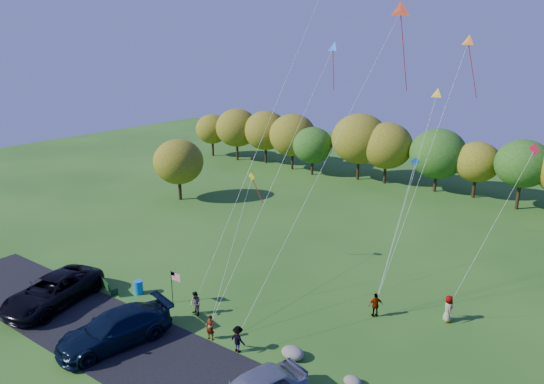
{
  "coord_description": "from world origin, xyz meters",
  "views": [
    {
      "loc": [
        17.13,
        -19.09,
        16.39
      ],
      "look_at": [
        -0.65,
        6.0,
        7.37
      ],
      "focal_mm": 32.0,
      "sensor_mm": 36.0,
      "label": 1
    }
  ],
  "objects_px": {
    "flyer_c": "(238,339)",
    "park_bench": "(105,285)",
    "flyer_d": "(376,305)",
    "flyer_e": "(448,309)",
    "trash_barrel": "(138,287)",
    "flyer_a": "(210,328)",
    "minivan_navy": "(115,329)",
    "flyer_b": "(195,304)",
    "minivan_dark": "(52,291)"
  },
  "relations": [
    {
      "from": "minivan_dark",
      "to": "flyer_e",
      "type": "relative_size",
      "value": 3.96
    },
    {
      "from": "minivan_dark",
      "to": "park_bench",
      "type": "relative_size",
      "value": 3.62
    },
    {
      "from": "flyer_b",
      "to": "trash_barrel",
      "type": "distance_m",
      "value": 5.29
    },
    {
      "from": "park_bench",
      "to": "flyer_e",
      "type": "bearing_deg",
      "value": 43.26
    },
    {
      "from": "park_bench",
      "to": "flyer_a",
      "type": "bearing_deg",
      "value": 17.34
    },
    {
      "from": "minivan_navy",
      "to": "flyer_c",
      "type": "relative_size",
      "value": 4.17
    },
    {
      "from": "flyer_c",
      "to": "flyer_e",
      "type": "bearing_deg",
      "value": -127.53
    },
    {
      "from": "trash_barrel",
      "to": "flyer_a",
      "type": "bearing_deg",
      "value": -8.98
    },
    {
      "from": "minivan_dark",
      "to": "trash_barrel",
      "type": "height_order",
      "value": "minivan_dark"
    },
    {
      "from": "minivan_dark",
      "to": "park_bench",
      "type": "xyz_separation_m",
      "value": [
        1.39,
        3.05,
        -0.44
      ]
    },
    {
      "from": "flyer_b",
      "to": "flyer_d",
      "type": "height_order",
      "value": "same"
    },
    {
      "from": "flyer_c",
      "to": "park_bench",
      "type": "height_order",
      "value": "flyer_c"
    },
    {
      "from": "flyer_b",
      "to": "flyer_d",
      "type": "distance_m",
      "value": 11.51
    },
    {
      "from": "flyer_a",
      "to": "park_bench",
      "type": "distance_m",
      "value": 9.9
    },
    {
      "from": "park_bench",
      "to": "trash_barrel",
      "type": "distance_m",
      "value": 2.36
    },
    {
      "from": "minivan_navy",
      "to": "trash_barrel",
      "type": "xyz_separation_m",
      "value": [
        -3.78,
        4.8,
        -0.53
      ]
    },
    {
      "from": "flyer_a",
      "to": "flyer_b",
      "type": "relative_size",
      "value": 0.95
    },
    {
      "from": "minivan_navy",
      "to": "trash_barrel",
      "type": "height_order",
      "value": "minivan_navy"
    },
    {
      "from": "flyer_d",
      "to": "flyer_e",
      "type": "height_order",
      "value": "flyer_e"
    },
    {
      "from": "minivan_dark",
      "to": "flyer_c",
      "type": "xyz_separation_m",
      "value": [
        13.37,
        3.06,
        -0.24
      ]
    },
    {
      "from": "flyer_a",
      "to": "park_bench",
      "type": "xyz_separation_m",
      "value": [
        -9.9,
        -0.01,
        -0.18
      ]
    },
    {
      "from": "minivan_navy",
      "to": "flyer_d",
      "type": "height_order",
      "value": "minivan_navy"
    },
    {
      "from": "flyer_b",
      "to": "trash_barrel",
      "type": "xyz_separation_m",
      "value": [
        -5.27,
        -0.24,
        -0.32
      ]
    },
    {
      "from": "flyer_c",
      "to": "flyer_d",
      "type": "relative_size",
      "value": 0.98
    },
    {
      "from": "flyer_d",
      "to": "flyer_a",
      "type": "bearing_deg",
      "value": 6.23
    },
    {
      "from": "flyer_c",
      "to": "park_bench",
      "type": "relative_size",
      "value": 0.82
    },
    {
      "from": "flyer_e",
      "to": "minivan_navy",
      "type": "bearing_deg",
      "value": 100.62
    },
    {
      "from": "flyer_a",
      "to": "park_bench",
      "type": "height_order",
      "value": "flyer_a"
    },
    {
      "from": "minivan_navy",
      "to": "park_bench",
      "type": "distance_m",
      "value": 6.78
    },
    {
      "from": "flyer_e",
      "to": "trash_barrel",
      "type": "height_order",
      "value": "flyer_e"
    },
    {
      "from": "flyer_e",
      "to": "trash_barrel",
      "type": "xyz_separation_m",
      "value": [
        -18.7,
        -8.83,
        -0.4
      ]
    },
    {
      "from": "trash_barrel",
      "to": "minivan_dark",
      "type": "bearing_deg",
      "value": -128.09
    },
    {
      "from": "flyer_c",
      "to": "minivan_navy",
      "type": "bearing_deg",
      "value": 33.03
    },
    {
      "from": "minivan_dark",
      "to": "flyer_d",
      "type": "bearing_deg",
      "value": 18.56
    },
    {
      "from": "flyer_a",
      "to": "flyer_c",
      "type": "distance_m",
      "value": 2.08
    },
    {
      "from": "minivan_dark",
      "to": "flyer_d",
      "type": "relative_size",
      "value": 4.32
    },
    {
      "from": "minivan_dark",
      "to": "trash_barrel",
      "type": "bearing_deg",
      "value": 39.08
    },
    {
      "from": "flyer_c",
      "to": "flyer_d",
      "type": "height_order",
      "value": "flyer_d"
    },
    {
      "from": "flyer_e",
      "to": "flyer_d",
      "type": "bearing_deg",
      "value": 85.99
    },
    {
      "from": "flyer_a",
      "to": "trash_barrel",
      "type": "distance_m",
      "value": 8.01
    },
    {
      "from": "flyer_a",
      "to": "flyer_c",
      "type": "bearing_deg",
      "value": -10.69
    },
    {
      "from": "flyer_e",
      "to": "park_bench",
      "type": "xyz_separation_m",
      "value": [
        -20.69,
        -10.09,
        -0.3
      ]
    },
    {
      "from": "flyer_c",
      "to": "trash_barrel",
      "type": "height_order",
      "value": "flyer_c"
    },
    {
      "from": "flyer_e",
      "to": "minivan_dark",
      "type": "bearing_deg",
      "value": 88.98
    },
    {
      "from": "flyer_b",
      "to": "park_bench",
      "type": "xyz_separation_m",
      "value": [
        -7.27,
        -1.5,
        -0.22
      ]
    },
    {
      "from": "flyer_a",
      "to": "flyer_b",
      "type": "distance_m",
      "value": 3.03
    },
    {
      "from": "flyer_d",
      "to": "flyer_e",
      "type": "bearing_deg",
      "value": 164.57
    },
    {
      "from": "trash_barrel",
      "to": "minivan_navy",
      "type": "bearing_deg",
      "value": -51.8
    },
    {
      "from": "park_bench",
      "to": "flyer_c",
      "type": "bearing_deg",
      "value": 17.33
    },
    {
      "from": "minivan_navy",
      "to": "flyer_a",
      "type": "bearing_deg",
      "value": 54.8
    }
  ]
}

